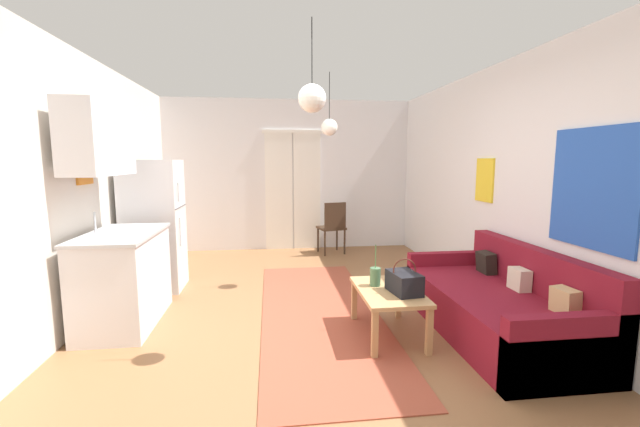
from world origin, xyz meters
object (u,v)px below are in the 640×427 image
accent_chair (333,225)px  pendant_lamp_near (312,98)px  bamboo_vase (375,277)px  handbag (404,282)px  refrigerator (154,225)px  pendant_lamp_far (329,127)px  couch (501,307)px  coffee_table (388,296)px

accent_chair → pendant_lamp_near: bearing=65.4°
bamboo_vase → handbag: (0.20, -0.23, 0.01)m
refrigerator → accent_chair: (2.47, 1.56, -0.30)m
pendant_lamp_far → couch: bearing=-50.3°
handbag → refrigerator: refrigerator is taller
couch → pendant_lamp_near: pendant_lamp_near is taller
handbag → refrigerator: 3.15m
refrigerator → pendant_lamp_far: pendant_lamp_far is taller
couch → coffee_table: couch is taller
accent_chair → bamboo_vase: bearing=75.3°
couch → pendant_lamp_far: bearing=129.7°
handbag → pendant_lamp_far: 2.25m
bamboo_vase → refrigerator: 2.86m
accent_chair → couch: bearing=94.4°
pendant_lamp_near → accent_chair: bearing=78.4°
coffee_table → pendant_lamp_near: pendant_lamp_near is taller
handbag → pendant_lamp_far: size_ratio=0.47×
couch → coffee_table: (-1.05, 0.10, 0.12)m
bamboo_vase → accent_chair: 3.12m
refrigerator → pendant_lamp_far: 2.47m
refrigerator → accent_chair: refrigerator is taller
bamboo_vase → refrigerator: size_ratio=0.24×
couch → coffee_table: size_ratio=2.25×
bamboo_vase → handbag: 0.30m
refrigerator → pendant_lamp_far: bearing=-3.6°
coffee_table → accent_chair: size_ratio=0.98×
handbag → pendant_lamp_far: bearing=104.4°
couch → pendant_lamp_near: bearing=-174.2°
bamboo_vase → pendant_lamp_far: bearing=99.0°
pendant_lamp_far → coffee_table: bearing=-78.4°
refrigerator → accent_chair: size_ratio=1.79×
coffee_table → refrigerator: refrigerator is taller
accent_chair → pendant_lamp_far: 2.28m
coffee_table → bamboo_vase: bearing=127.2°
coffee_table → handbag: bearing=-45.0°
pendant_lamp_near → refrigerator: bearing=131.9°
handbag → pendant_lamp_far: (-0.42, 1.65, 1.46)m
couch → bamboo_vase: (-1.14, 0.22, 0.27)m
handbag → coffee_table: bearing=135.0°
bamboo_vase → pendant_lamp_far: size_ratio=0.51×
couch → pendant_lamp_near: 2.54m
couch → pendant_lamp_near: (-1.77, -0.18, 1.81)m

